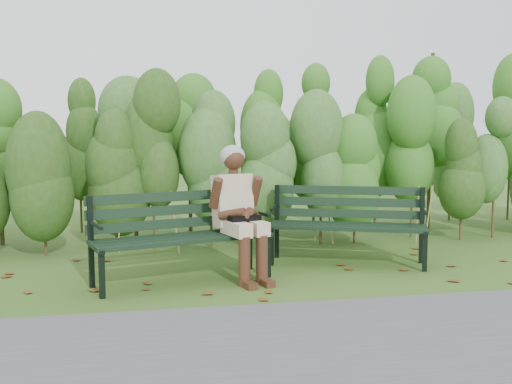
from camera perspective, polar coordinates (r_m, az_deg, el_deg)
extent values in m
plane|color=#335719|center=(5.64, 0.69, -7.97)|extent=(80.00, 80.00, 0.00)
cube|color=#474749|center=(3.62, 8.09, -16.12)|extent=(60.00, 2.50, 0.01)
cylinder|color=#47381E|center=(6.81, -19.62, -2.47)|extent=(0.03, 0.03, 0.80)
ellipsoid|color=#397325|center=(6.75, -19.81, 2.92)|extent=(0.64, 0.64, 1.44)
cylinder|color=#47381E|center=(6.74, -14.47, -2.39)|extent=(0.03, 0.03, 0.80)
ellipsoid|color=#397325|center=(6.68, -14.61, 3.05)|extent=(0.64, 0.64, 1.44)
cylinder|color=#47381E|center=(6.73, -9.26, -2.29)|extent=(0.03, 0.03, 0.80)
ellipsoid|color=#397325|center=(6.67, -9.36, 3.16)|extent=(0.64, 0.64, 1.44)
cylinder|color=#47381E|center=(6.78, -4.08, -2.17)|extent=(0.03, 0.03, 0.80)
ellipsoid|color=#397325|center=(6.72, -4.13, 3.25)|extent=(0.64, 0.64, 1.44)
cylinder|color=#47381E|center=(6.88, 0.98, -2.03)|extent=(0.03, 0.03, 0.80)
ellipsoid|color=#397325|center=(6.82, 0.99, 3.30)|extent=(0.64, 0.64, 1.44)
cylinder|color=#47381E|center=(7.03, 5.87, -1.89)|extent=(0.03, 0.03, 0.80)
ellipsoid|color=#397325|center=(6.97, 5.92, 3.33)|extent=(0.64, 0.64, 1.44)
cylinder|color=#47381E|center=(7.23, 10.51, -1.74)|extent=(0.03, 0.03, 0.80)
ellipsoid|color=#397325|center=(7.17, 10.61, 3.33)|extent=(0.64, 0.64, 1.44)
cylinder|color=#47381E|center=(7.48, 14.88, -1.59)|extent=(0.03, 0.03, 0.80)
ellipsoid|color=#397325|center=(7.42, 15.01, 3.32)|extent=(0.64, 0.64, 1.44)
cylinder|color=#47381E|center=(7.76, 18.95, -1.44)|extent=(0.03, 0.03, 0.80)
ellipsoid|color=#397325|center=(7.71, 19.11, 3.29)|extent=(0.64, 0.64, 1.44)
cylinder|color=#47381E|center=(8.08, 22.71, -1.29)|extent=(0.03, 0.03, 0.80)
ellipsoid|color=#397325|center=(8.03, 22.89, 3.24)|extent=(0.64, 0.64, 1.44)
cylinder|color=#47381E|center=(7.86, -22.53, -0.38)|extent=(0.04, 0.04, 1.10)
ellipsoid|color=#294518|center=(7.82, -22.79, 6.04)|extent=(0.70, 0.70, 1.98)
cylinder|color=#47381E|center=(7.74, -16.95, -0.27)|extent=(0.04, 0.04, 1.10)
ellipsoid|color=#294518|center=(7.70, -17.16, 6.25)|extent=(0.70, 0.70, 1.98)
cylinder|color=#47381E|center=(7.70, -11.26, -0.16)|extent=(0.04, 0.04, 1.10)
ellipsoid|color=#294518|center=(7.66, -11.40, 6.40)|extent=(0.70, 0.70, 1.98)
cylinder|color=#47381E|center=(7.74, -5.57, -0.04)|extent=(0.04, 0.04, 1.10)
ellipsoid|color=#294518|center=(7.70, -5.64, 6.49)|extent=(0.70, 0.70, 1.98)
cylinder|color=#47381E|center=(7.85, 0.02, 0.07)|extent=(0.04, 0.04, 1.10)
ellipsoid|color=#294518|center=(7.81, 0.02, 6.51)|extent=(0.70, 0.70, 1.98)
cylinder|color=#47381E|center=(8.03, 5.41, 0.18)|extent=(0.04, 0.04, 1.10)
ellipsoid|color=#294518|center=(7.99, 5.47, 6.47)|extent=(0.70, 0.70, 1.98)
cylinder|color=#47381E|center=(8.28, 10.51, 0.28)|extent=(0.04, 0.04, 1.10)
ellipsoid|color=#294518|center=(8.24, 10.63, 6.38)|extent=(0.70, 0.70, 1.98)
cylinder|color=#47381E|center=(8.59, 15.28, 0.38)|extent=(0.04, 0.04, 1.10)
ellipsoid|color=#294518|center=(8.55, 15.44, 6.25)|extent=(0.70, 0.70, 1.98)
cylinder|color=#47381E|center=(8.96, 19.69, 0.46)|extent=(0.04, 0.04, 1.10)
ellipsoid|color=#294518|center=(8.92, 19.89, 6.09)|extent=(0.70, 0.70, 1.98)
cube|color=brown|center=(5.16, -7.58, -9.32)|extent=(0.11, 0.11, 0.01)
cube|color=brown|center=(6.98, 15.05, -5.42)|extent=(0.11, 0.11, 0.01)
cube|color=brown|center=(5.44, -16.60, -8.72)|extent=(0.09, 0.10, 0.01)
cube|color=brown|center=(6.80, 7.66, -5.58)|extent=(0.11, 0.11, 0.01)
cube|color=brown|center=(6.18, 17.05, -6.98)|extent=(0.10, 0.11, 0.01)
cube|color=brown|center=(6.68, 8.35, -5.79)|extent=(0.11, 0.11, 0.01)
cube|color=brown|center=(4.70, -2.10, -10.81)|extent=(0.09, 0.07, 0.01)
cube|color=brown|center=(5.77, -4.50, -7.63)|extent=(0.11, 0.11, 0.01)
cube|color=brown|center=(6.53, 13.73, -6.18)|extent=(0.11, 0.11, 0.01)
cube|color=brown|center=(4.80, -2.93, -10.47)|extent=(0.11, 0.10, 0.01)
cube|color=brown|center=(4.89, 3.05, -10.14)|extent=(0.10, 0.09, 0.01)
cube|color=brown|center=(5.71, 8.58, -7.84)|extent=(0.08, 0.10, 0.01)
cube|color=brown|center=(4.60, 5.95, -11.21)|extent=(0.11, 0.09, 0.01)
cube|color=brown|center=(6.28, -1.49, -6.49)|extent=(0.10, 0.11, 0.01)
cube|color=brown|center=(6.36, -0.81, -6.34)|extent=(0.11, 0.10, 0.01)
cube|color=brown|center=(4.55, -9.27, -11.45)|extent=(0.11, 0.11, 0.01)
cube|color=brown|center=(4.86, 2.81, -10.24)|extent=(0.11, 0.11, 0.01)
cube|color=brown|center=(4.97, -12.47, -10.02)|extent=(0.11, 0.11, 0.01)
cube|color=brown|center=(6.13, -15.55, -7.04)|extent=(0.11, 0.11, 0.01)
cube|color=brown|center=(5.65, 8.90, -8.00)|extent=(0.11, 0.11, 0.01)
cube|color=brown|center=(6.47, -10.78, -6.23)|extent=(0.11, 0.11, 0.01)
cube|color=brown|center=(6.16, -12.91, -6.89)|extent=(0.11, 0.11, 0.01)
cube|color=brown|center=(4.55, -2.85, -11.39)|extent=(0.10, 0.11, 0.01)
cube|color=brown|center=(6.00, -18.98, -7.42)|extent=(0.11, 0.11, 0.01)
cube|color=black|center=(5.20, -6.33, -4.71)|extent=(1.56, 0.54, 0.04)
cube|color=black|center=(5.30, -6.76, -4.50)|extent=(1.56, 0.54, 0.04)
cube|color=black|center=(5.41, -7.18, -4.31)|extent=(1.56, 0.54, 0.04)
cube|color=black|center=(5.51, -7.58, -4.12)|extent=(1.56, 0.54, 0.04)
cube|color=black|center=(5.57, -7.88, -3.00)|extent=(1.54, 0.50, 0.09)
cube|color=black|center=(5.56, -7.95, -1.72)|extent=(1.54, 0.50, 0.09)
cube|color=black|center=(5.56, -8.01, -0.43)|extent=(1.54, 0.50, 0.09)
cube|color=black|center=(5.02, -14.47, -7.59)|extent=(0.06, 0.06, 0.40)
cube|color=black|center=(5.34, -15.46, -4.61)|extent=(0.06, 0.06, 0.80)
cube|color=black|center=(5.15, -14.97, -5.19)|extent=(0.17, 0.44, 0.04)
cylinder|color=black|center=(5.07, -14.93, -3.12)|extent=(0.12, 0.33, 0.03)
cube|color=black|center=(5.55, 1.14, -6.10)|extent=(0.06, 0.06, 0.40)
cube|color=black|center=(5.84, -0.65, -3.49)|extent=(0.06, 0.06, 0.80)
cube|color=black|center=(5.67, 0.29, -3.97)|extent=(0.17, 0.44, 0.04)
cylinder|color=black|center=(5.60, 0.50, -2.07)|extent=(0.12, 0.33, 0.03)
cube|color=black|center=(5.93, 8.66, -3.50)|extent=(1.49, 0.65, 0.03)
cube|color=black|center=(6.04, 8.68, -3.34)|extent=(1.49, 0.65, 0.03)
cube|color=black|center=(6.15, 8.71, -3.17)|extent=(1.49, 0.65, 0.03)
cube|color=black|center=(6.25, 8.73, -3.02)|extent=(1.49, 0.65, 0.03)
cube|color=black|center=(6.32, 8.76, -2.05)|extent=(1.47, 0.61, 0.09)
cube|color=black|center=(6.31, 8.78, -0.95)|extent=(1.47, 0.61, 0.09)
cube|color=black|center=(6.31, 8.80, 0.16)|extent=(1.47, 0.61, 0.09)
cube|color=black|center=(6.02, 1.50, -5.18)|extent=(0.06, 0.06, 0.39)
cube|color=black|center=(6.35, 2.01, -2.81)|extent=(0.06, 0.06, 0.78)
cube|color=black|center=(6.16, 1.75, -3.25)|extent=(0.20, 0.42, 0.03)
cylinder|color=black|center=(6.09, 1.69, -1.55)|extent=(0.15, 0.31, 0.03)
cube|color=black|center=(5.99, 15.79, -5.47)|extent=(0.06, 0.06, 0.39)
cube|color=black|center=(6.32, 15.51, -3.07)|extent=(0.06, 0.06, 0.78)
cube|color=black|center=(6.12, 15.68, -3.53)|extent=(0.20, 0.42, 0.03)
cylinder|color=black|center=(6.05, 15.77, -1.82)|extent=(0.15, 0.31, 0.03)
cube|color=beige|center=(5.32, -1.90, -3.48)|extent=(0.24, 0.42, 0.12)
cube|color=beige|center=(5.40, -0.24, -3.35)|extent=(0.24, 0.42, 0.12)
cylinder|color=#442516|center=(5.23, -1.11, -6.63)|extent=(0.13, 0.13, 0.44)
cylinder|color=#442516|center=(5.31, 0.57, -6.44)|extent=(0.13, 0.13, 0.44)
cube|color=#442516|center=(5.21, -0.73, -8.83)|extent=(0.14, 0.21, 0.06)
cube|color=#442516|center=(5.28, 0.96, -8.61)|extent=(0.14, 0.21, 0.06)
cube|color=beige|center=(5.56, -2.25, -0.78)|extent=(0.40, 0.33, 0.50)
cylinder|color=#442516|center=(5.52, -2.18, 1.87)|extent=(0.09, 0.09, 0.10)
sphere|color=#442516|center=(5.50, -2.14, 3.16)|extent=(0.20, 0.20, 0.20)
ellipsoid|color=gray|center=(5.52, -2.25, 3.42)|extent=(0.23, 0.22, 0.21)
cylinder|color=#442516|center=(5.40, -3.85, -0.12)|extent=(0.14, 0.22, 0.30)
cylinder|color=#442516|center=(5.57, -0.04, 0.08)|extent=(0.14, 0.22, 0.30)
cylinder|color=#442516|center=(5.35, -2.30, -2.09)|extent=(0.26, 0.21, 0.13)
cylinder|color=#442516|center=(5.44, -0.38, -1.95)|extent=(0.17, 0.27, 0.13)
sphere|color=#442516|center=(5.34, -1.06, -2.30)|extent=(0.11, 0.11, 0.11)
cube|color=black|center=(5.36, -1.10, -3.00)|extent=(0.31, 0.19, 0.15)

